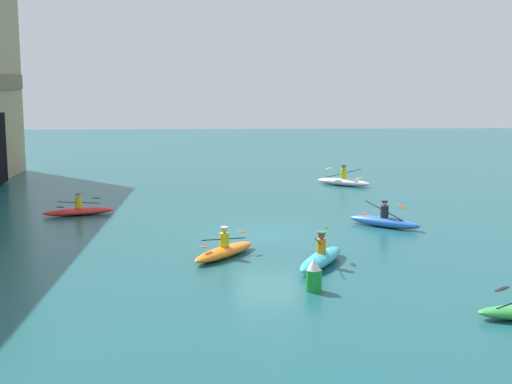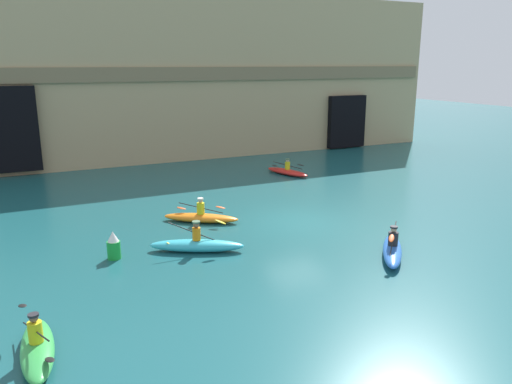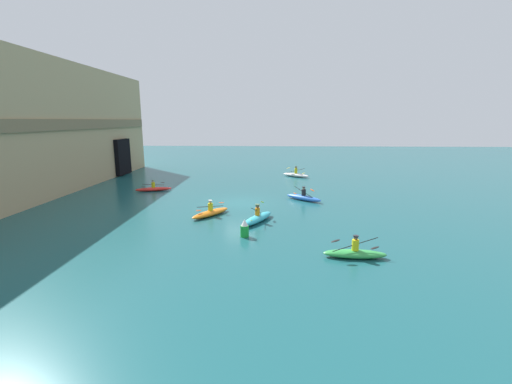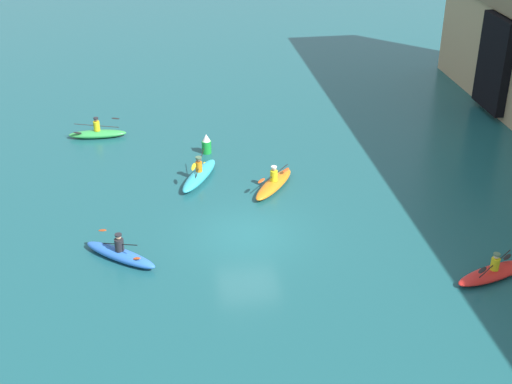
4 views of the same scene
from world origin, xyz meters
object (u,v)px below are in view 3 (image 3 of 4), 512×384
(kayak_orange, at_px, (211,212))
(kayak_red, at_px, (154,189))
(kayak_cyan, at_px, (257,218))
(marker_buoy, at_px, (245,229))
(kayak_white, at_px, (296,175))
(kayak_green, at_px, (355,253))
(kayak_blue, at_px, (304,197))

(kayak_orange, bearing_deg, kayak_red, -105.07)
(kayak_cyan, height_order, marker_buoy, kayak_cyan)
(kayak_white, bearing_deg, marker_buoy, -65.57)
(kayak_red, distance_m, marker_buoy, 15.29)
(kayak_cyan, xyz_separation_m, marker_buoy, (-2.85, 0.59, 0.21))
(kayak_green, relative_size, marker_buoy, 2.95)
(kayak_red, xyz_separation_m, kayak_blue, (-3.17, -13.36, 0.06))
(kayak_cyan, bearing_deg, marker_buoy, -164.59)
(kayak_green, relative_size, kayak_blue, 1.01)
(kayak_cyan, bearing_deg, kayak_white, 15.60)
(kayak_orange, relative_size, kayak_red, 0.95)
(kayak_red, height_order, kayak_white, kayak_white)
(kayak_white, distance_m, marker_buoy, 21.10)
(marker_buoy, bearing_deg, kayak_cyan, -11.73)
(kayak_cyan, bearing_deg, kayak_green, -112.13)
(kayak_red, distance_m, kayak_white, 16.00)
(kayak_green, bearing_deg, kayak_red, 136.95)
(kayak_red, distance_m, kayak_blue, 13.73)
(kayak_cyan, xyz_separation_m, kayak_red, (9.28, 9.90, -0.05))
(kayak_orange, bearing_deg, kayak_blue, 160.82)
(kayak_orange, distance_m, marker_buoy, 4.92)
(kayak_red, height_order, marker_buoy, marker_buoy)
(kayak_red, xyz_separation_m, kayak_white, (8.53, -13.54, 0.05))
(kayak_orange, bearing_deg, kayak_cyan, 103.15)
(marker_buoy, bearing_deg, kayak_blue, -24.33)
(kayak_cyan, bearing_deg, kayak_orange, 95.25)
(kayak_blue, distance_m, marker_buoy, 9.84)
(kayak_orange, xyz_separation_m, marker_buoy, (-4.15, -2.63, 0.24))
(kayak_cyan, distance_m, kayak_white, 18.18)
(marker_buoy, bearing_deg, kayak_orange, 32.41)
(kayak_red, bearing_deg, kayak_blue, 148.21)
(kayak_blue, relative_size, marker_buoy, 2.92)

